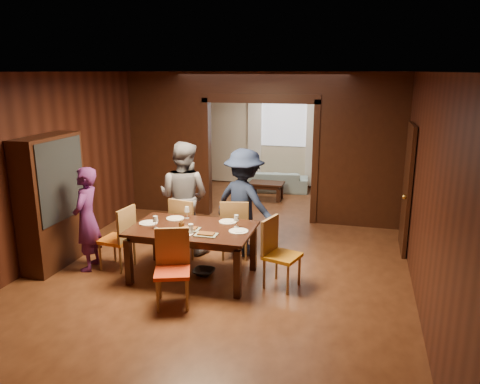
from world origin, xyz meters
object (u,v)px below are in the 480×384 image
(person_navy, at_px, (244,203))
(coffee_table, at_px, (266,191))
(sofa, at_px, (273,181))
(chair_far_l, at_px, (188,226))
(chair_left, at_px, (116,238))
(dining_table, at_px, (193,252))
(chair_near, at_px, (172,270))
(hutch, at_px, (52,202))
(person_purple, at_px, (87,219))
(person_grey, at_px, (184,197))
(chair_right, at_px, (282,254))
(chair_far_r, at_px, (235,228))

(person_navy, distance_m, coffee_table, 3.46)
(sofa, height_order, chair_far_l, chair_far_l)
(coffee_table, height_order, chair_left, chair_left)
(dining_table, relative_size, chair_near, 1.78)
(dining_table, height_order, chair_near, chair_near)
(chair_near, bearing_deg, hutch, 141.33)
(coffee_table, xyz_separation_m, chair_left, (-1.40, -4.43, 0.28))
(person_purple, distance_m, dining_table, 1.68)
(person_purple, bearing_deg, person_grey, 123.87)
(sofa, xyz_separation_m, hutch, (-2.39, -5.35, 0.75))
(person_navy, height_order, chair_left, person_navy)
(chair_right, bearing_deg, dining_table, 107.99)
(chair_right, bearing_deg, person_purple, 109.58)
(chair_left, height_order, chair_near, same)
(dining_table, relative_size, chair_right, 1.78)
(chair_left, height_order, hutch, hutch)
(coffee_table, relative_size, chair_near, 0.82)
(sofa, xyz_separation_m, dining_table, (-0.17, -5.27, 0.13))
(chair_right, bearing_deg, chair_left, 107.20)
(chair_right, relative_size, hutch, 0.48)
(chair_far_l, height_order, chair_near, same)
(chair_far_l, distance_m, chair_near, 1.70)
(sofa, bearing_deg, hutch, 59.19)
(chair_left, bearing_deg, chair_far_r, 125.13)
(person_purple, distance_m, chair_left, 0.51)
(dining_table, height_order, hutch, hutch)
(chair_far_l, xyz_separation_m, chair_far_r, (0.75, 0.11, 0.00))
(sofa, distance_m, coffee_table, 0.83)
(chair_right, height_order, hutch, hutch)
(chair_right, xyz_separation_m, chair_far_l, (-1.67, 0.78, 0.00))
(person_navy, xyz_separation_m, hutch, (-2.71, -1.15, 0.13))
(person_purple, relative_size, chair_far_l, 1.61)
(person_purple, height_order, chair_near, person_purple)
(person_purple, height_order, person_grey, person_grey)
(person_grey, bearing_deg, chair_near, 114.50)
(coffee_table, relative_size, hutch, 0.40)
(person_grey, height_order, chair_right, person_grey)
(dining_table, bearing_deg, person_purple, -176.52)
(chair_right, distance_m, chair_far_r, 1.28)
(chair_far_l, bearing_deg, hutch, 36.29)
(chair_far_l, xyz_separation_m, hutch, (-1.84, -0.87, 0.52))
(chair_far_r, bearing_deg, person_navy, -135.50)
(person_purple, distance_m, chair_right, 2.94)
(chair_far_l, bearing_deg, sofa, -85.84)
(dining_table, bearing_deg, chair_near, -87.37)
(hutch, bearing_deg, coffee_table, 62.22)
(person_navy, xyz_separation_m, chair_right, (0.81, -1.06, -0.38))
(dining_table, bearing_deg, chair_far_r, 67.26)
(coffee_table, distance_m, chair_right, 4.59)
(chair_left, bearing_deg, hutch, -77.96)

